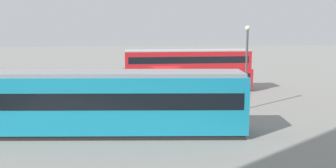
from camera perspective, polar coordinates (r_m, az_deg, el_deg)
name	(u,v)px	position (r m, az deg, el deg)	size (l,w,h in m)	color
ground_plane	(166,94)	(33.05, -0.24, -1.61)	(160.00, 160.00, 0.00)	gray
double_decker_bus	(187,70)	(34.54, 2.99, 2.15)	(11.93, 2.74, 3.87)	red
tram_yellow	(110,102)	(20.97, -8.86, -2.74)	(15.19, 3.79, 3.56)	teal
pedestrian_near_railing	(142,96)	(27.27, -4.00, -1.87)	(0.39, 0.39, 1.65)	black
pedestrian_crossing	(166,97)	(26.57, -0.24, -1.99)	(0.36, 0.35, 1.75)	black
pedestrian_railing	(96,101)	(26.99, -10.99, -2.57)	(7.98, 1.15, 1.08)	gray
info_sign	(12,91)	(27.79, -22.89, -1.02)	(0.99, 0.13, 2.32)	slate
street_lamp	(247,60)	(27.31, 12.01, 3.59)	(0.36, 0.36, 6.07)	#4C4C51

